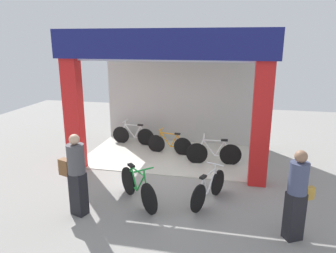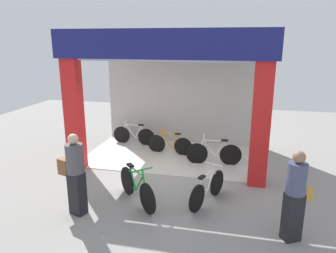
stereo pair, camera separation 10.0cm
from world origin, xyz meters
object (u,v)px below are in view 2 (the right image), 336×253
object	(u,v)px
bicycle_inside_1	(170,144)
pedestrian_0	(295,195)
pedestrian_1	(75,173)
bicycle_parked_1	(137,187)
bicycle_inside_2	(214,153)
bicycle_inside_0	(134,135)
bicycle_parked_0	(207,189)

from	to	relation	value
bicycle_inside_1	pedestrian_0	xyz separation A→B (m)	(3.10, -3.89, 0.55)
bicycle_inside_1	pedestrian_1	size ratio (longest dim) A/B	0.85
bicycle_parked_1	pedestrian_1	world-z (taller)	pedestrian_1
pedestrian_0	pedestrian_1	bearing A→B (deg)	-179.69
bicycle_inside_2	bicycle_parked_1	world-z (taller)	bicycle_parked_1
bicycle_inside_0	bicycle_parked_1	world-z (taller)	bicycle_parked_1
bicycle_parked_1	pedestrian_0	distance (m)	3.24
bicycle_inside_1	bicycle_parked_0	bearing A→B (deg)	-62.79
bicycle_inside_0	bicycle_inside_1	world-z (taller)	bicycle_inside_0
bicycle_parked_0	pedestrian_0	bearing A→B (deg)	-31.61
bicycle_inside_0	bicycle_inside_1	xyz separation A→B (m)	(1.41, -0.67, -0.01)
bicycle_inside_0	bicycle_parked_0	bearing A→B (deg)	-50.85
bicycle_parked_1	bicycle_inside_2	bearing A→B (deg)	60.97
bicycle_inside_2	pedestrian_1	xyz separation A→B (m)	(-2.53, -3.32, 0.55)
bicycle_parked_0	pedestrian_0	distance (m)	1.97
bicycle_inside_2	bicycle_parked_0	xyz separation A→B (m)	(0.05, -2.30, -0.01)
bicycle_inside_0	bicycle_inside_1	bearing A→B (deg)	-25.41
pedestrian_0	pedestrian_1	world-z (taller)	pedestrian_1
bicycle_inside_2	bicycle_parked_0	bearing A→B (deg)	-88.65
bicycle_parked_0	pedestrian_1	xyz separation A→B (m)	(-2.59, -1.02, 0.56)
pedestrian_0	bicycle_inside_0	bearing A→B (deg)	134.75
bicycle_inside_0	bicycle_inside_2	xyz separation A→B (m)	(2.85, -1.27, 0.02)
pedestrian_1	bicycle_inside_2	bearing A→B (deg)	52.61
bicycle_parked_1	pedestrian_0	xyz separation A→B (m)	(3.14, -0.66, 0.51)
bicycle_parked_1	pedestrian_1	size ratio (longest dim) A/B	0.71
bicycle_inside_0	bicycle_inside_2	size ratio (longest dim) A/B	0.96
bicycle_inside_2	pedestrian_1	world-z (taller)	pedestrian_1
bicycle_inside_0	bicycle_inside_2	bearing A→B (deg)	-23.97
bicycle_parked_0	bicycle_parked_1	world-z (taller)	bicycle_parked_1
bicycle_parked_0	bicycle_inside_0	bearing A→B (deg)	129.15
pedestrian_1	bicycle_parked_1	bearing A→B (deg)	32.39
bicycle_parked_1	pedestrian_1	xyz separation A→B (m)	(-1.07, -0.68, 0.53)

